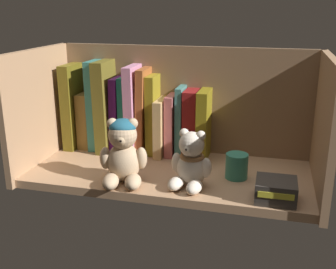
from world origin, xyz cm
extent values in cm
cube|color=#A87F5B|center=(0.00, 0.00, 1.00)|extent=(67.56, 29.71, 2.00)
cube|color=brown|center=(0.00, 15.46, 15.38)|extent=(69.96, 1.20, 30.77)
cube|color=#A87F5B|center=(-34.58, 0.00, 15.38)|extent=(1.60, 32.11, 30.77)
cube|color=#A87F5B|center=(34.58, 0.00, 15.38)|extent=(1.60, 32.11, 30.77)
cube|color=brown|center=(-30.79, 12.40, 13.80)|extent=(2.99, 13.27, 23.60)
cube|color=brown|center=(-27.33, 12.40, 9.77)|extent=(3.18, 9.21, 15.54)
cube|color=#317970|center=(-24.08, 12.40, 14.36)|extent=(2.71, 10.68, 24.74)
cube|color=brown|center=(-20.78, 12.40, 14.46)|extent=(3.61, 14.78, 24.97)
cube|color=#45105D|center=(-17.72, 12.40, 12.21)|extent=(2.63, 10.68, 20.48)
cube|color=#16635A|center=(-15.33, 12.40, 12.40)|extent=(1.94, 10.41, 20.79)
cube|color=#BF7A9C|center=(-12.76, 12.40, 13.96)|extent=(2.71, 14.23, 23.95)
cube|color=#9E5226|center=(-10.18, 12.40, 13.63)|extent=(2.71, 11.97, 23.32)
cube|color=olive|center=(-7.65, 12.40, 12.71)|extent=(2.33, 9.87, 21.42)
cube|color=tan|center=(-5.01, 12.40, 9.69)|extent=(2.18, 13.86, 15.38)
cube|color=#B75C5C|center=(-2.44, 12.40, 10.24)|extent=(2.19, 10.54, 16.48)
cube|color=#417B74|center=(-0.13, 12.40, 11.37)|extent=(1.68, 9.18, 18.73)
cube|color=maroon|center=(2.87, 12.40, 11.00)|extent=(3.57, 9.69, 18.00)
cube|color=olive|center=(6.40, 12.40, 11.16)|extent=(2.73, 13.14, 18.32)
ellipsoid|color=tan|center=(-8.85, -8.58, 6.57)|extent=(7.78, 7.14, 9.15)
sphere|color=tan|center=(-8.74, -9.03, 13.30)|extent=(6.51, 6.51, 6.51)
sphere|color=tan|center=(-11.07, -9.10, 15.84)|extent=(2.44, 2.44, 2.44)
sphere|color=tan|center=(-6.63, -8.06, 15.84)|extent=(2.44, 2.44, 2.44)
sphere|color=tan|center=(-8.22, -11.28, 12.91)|extent=(2.44, 2.44, 2.44)
sphere|color=black|center=(-8.02, -12.11, 12.98)|extent=(0.85, 0.85, 0.85)
ellipsoid|color=tan|center=(-10.31, -13.39, 3.63)|extent=(4.95, 6.77, 3.25)
ellipsoid|color=tan|center=(-5.41, -12.24, 3.63)|extent=(4.95, 6.77, 3.25)
ellipsoid|color=tan|center=(-12.75, -9.97, 7.72)|extent=(3.18, 3.18, 5.29)
ellipsoid|color=tan|center=(-4.74, -8.09, 7.72)|extent=(3.18, 3.18, 5.29)
ellipsoid|color=#1F556C|center=(-8.85, -8.58, 15.09)|extent=(6.18, 6.18, 3.58)
ellipsoid|color=beige|center=(6.81, -7.09, 5.99)|extent=(6.79, 6.23, 7.98)
sphere|color=beige|center=(6.73, -7.48, 11.86)|extent=(5.68, 5.68, 5.68)
sphere|color=beige|center=(4.86, -6.69, 14.08)|extent=(2.13, 2.13, 2.13)
sphere|color=beige|center=(8.76, -7.48, 14.08)|extent=(2.13, 2.13, 2.13)
sphere|color=beige|center=(6.33, -9.45, 11.52)|extent=(2.13, 2.13, 2.13)
sphere|color=black|center=(6.18, -10.18, 11.58)|extent=(0.75, 0.75, 0.75)
ellipsoid|color=beige|center=(3.91, -10.37, 3.42)|extent=(4.19, 5.85, 2.84)
ellipsoid|color=beige|center=(8.21, -11.24, 3.42)|extent=(4.19, 5.85, 2.84)
ellipsoid|color=beige|center=(3.21, -6.76, 6.99)|extent=(2.72, 2.72, 4.61)
ellipsoid|color=beige|center=(10.25, -8.19, 6.99)|extent=(2.72, 2.72, 4.61)
torus|color=brown|center=(6.81, -7.09, 8.87)|extent=(5.45, 5.45, 1.02)
cylinder|color=#2D7A66|center=(16.25, -0.55, 4.97)|extent=(5.26, 5.26, 5.94)
cube|color=#38332D|center=(25.32, -10.18, 4.24)|extent=(8.40, 7.80, 4.49)
cube|color=gold|center=(25.32, -14.16, 4.81)|extent=(7.14, 0.16, 1.26)
camera|label=1|loc=(22.93, -91.53, 41.50)|focal=44.04mm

